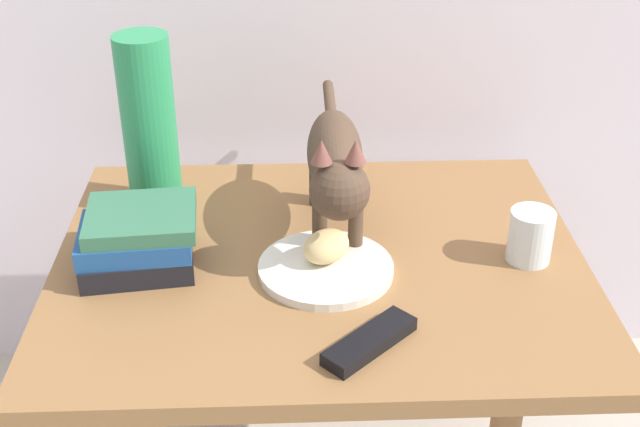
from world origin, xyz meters
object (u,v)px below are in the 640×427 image
at_px(tv_remote, 370,341).
at_px(side_table, 320,290).
at_px(candle_jar, 530,238).
at_px(book_stack, 138,239).
at_px(cat, 336,162).
at_px(plate, 326,269).
at_px(bread_roll, 326,246).
at_px(green_vase, 149,124).

bearing_deg(tv_remote, side_table, 60.91).
xyz_separation_m(side_table, candle_jar, (0.33, -0.02, 0.10)).
relative_size(book_stack, tv_remote, 1.28).
height_order(side_table, candle_jar, candle_jar).
bearing_deg(side_table, book_stack, -177.67).
distance_m(cat, candle_jar, 0.33).
relative_size(plate, book_stack, 1.09).
bearing_deg(book_stack, cat, 14.93).
relative_size(side_table, tv_remote, 5.61).
height_order(bread_roll, green_vase, green_vase).
distance_m(plate, cat, 0.17).
relative_size(bread_roll, green_vase, 0.26).
relative_size(bread_roll, cat, 0.17).
bearing_deg(cat, book_stack, -165.07).
relative_size(plate, bread_roll, 2.62).
height_order(plate, green_vase, green_vase).
distance_m(side_table, candle_jar, 0.34).
xyz_separation_m(book_stack, candle_jar, (0.61, -0.01, -0.01)).
bearing_deg(book_stack, candle_jar, -0.62).
bearing_deg(green_vase, cat, -20.87).
distance_m(bread_roll, green_vase, 0.38).
bearing_deg(side_table, candle_jar, -3.16).
height_order(side_table, green_vase, green_vase).
height_order(cat, book_stack, cat).
height_order(bread_roll, candle_jar, candle_jar).
xyz_separation_m(cat, green_vase, (-0.31, 0.12, 0.02)).
bearing_deg(side_table, bread_roll, -74.70).
bearing_deg(candle_jar, green_vase, 161.26).
xyz_separation_m(cat, candle_jar, (0.30, -0.09, -0.09)).
bearing_deg(green_vase, bread_roll, -37.16).
bearing_deg(side_table, plate, -80.79).
xyz_separation_m(plate, bread_roll, (0.00, 0.01, 0.03)).
height_order(plate, cat, cat).
height_order(bread_roll, book_stack, book_stack).
distance_m(book_stack, candle_jar, 0.61).
bearing_deg(tv_remote, green_vase, 85.73).
distance_m(green_vase, candle_jar, 0.65).
relative_size(book_stack, green_vase, 0.63).
bearing_deg(cat, plate, -100.11).
relative_size(cat, candle_jar, 5.64).
relative_size(bread_roll, tv_remote, 0.53).
xyz_separation_m(bread_roll, book_stack, (-0.29, 0.02, 0.01)).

